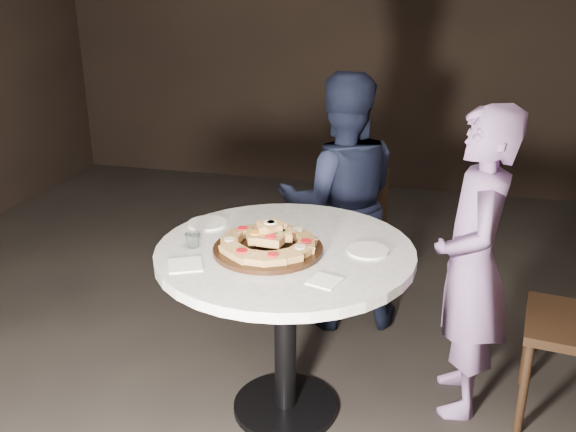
{
  "coord_description": "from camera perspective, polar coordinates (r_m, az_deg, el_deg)",
  "views": [
    {
      "loc": [
        0.67,
        -2.44,
        1.98
      ],
      "look_at": [
        0.03,
        0.07,
        0.98
      ],
      "focal_mm": 40.0,
      "sensor_mm": 36.0,
      "label": 1
    }
  ],
  "objects": [
    {
      "name": "serving_board",
      "position": [
        2.74,
        -1.78,
        -2.96
      ],
      "size": [
        0.52,
        0.52,
        0.02
      ],
      "primitive_type": "cylinder",
      "rotation": [
        0.0,
        0.0,
        -0.1
      ],
      "color": "black",
      "rests_on": "table"
    },
    {
      "name": "plate_right",
      "position": [
        2.76,
        7.1,
        -3.07
      ],
      "size": [
        0.22,
        0.22,
        0.01
      ],
      "primitive_type": "cylinder",
      "rotation": [
        0.0,
        0.0,
        0.24
      ],
      "color": "white",
      "rests_on": "table"
    },
    {
      "name": "diner_navy",
      "position": [
        3.64,
        4.66,
        1.2
      ],
      "size": [
        0.85,
        0.74,
        1.48
      ],
      "primitive_type": "imported",
      "rotation": [
        0.0,
        0.0,
        3.44
      ],
      "color": "black",
      "rests_on": "ground"
    },
    {
      "name": "chair_far",
      "position": [
        4.1,
        5.77,
        -0.21
      ],
      "size": [
        0.47,
        0.49,
        0.85
      ],
      "rotation": [
        0.0,
        0.0,
        3.35
      ],
      "color": "black",
      "rests_on": "ground"
    },
    {
      "name": "plate_left",
      "position": [
        3.05,
        -7.16,
        -0.64
      ],
      "size": [
        0.22,
        0.22,
        0.01
      ],
      "primitive_type": "cylinder",
      "rotation": [
        0.0,
        0.0,
        0.2
      ],
      "color": "white",
      "rests_on": "table"
    },
    {
      "name": "floor",
      "position": [
        3.21,
        -0.93,
        -16.83
      ],
      "size": [
        7.0,
        7.0,
        0.0
      ],
      "primitive_type": "plane",
      "color": "black",
      "rests_on": "ground"
    },
    {
      "name": "diner_teal",
      "position": [
        3.01,
        16.06,
        -4.21
      ],
      "size": [
        0.4,
        0.56,
        1.46
      ],
      "primitive_type": "imported",
      "rotation": [
        0.0,
        0.0,
        -1.47
      ],
      "color": "#846AA5",
      "rests_on": "ground"
    },
    {
      "name": "napkin_far",
      "position": [
        2.49,
        3.28,
        -5.8
      ],
      "size": [
        0.14,
        0.14,
        0.01
      ],
      "primitive_type": "cube",
      "rotation": [
        0.0,
        0.0,
        -0.29
      ],
      "color": "white",
      "rests_on": "table"
    },
    {
      "name": "table",
      "position": [
        2.85,
        -0.25,
        -5.75
      ],
      "size": [
        1.14,
        1.14,
        0.85
      ],
      "rotation": [
        0.0,
        0.0,
        0.01
      ],
      "color": "black",
      "rests_on": "ground"
    },
    {
      "name": "water_glass",
      "position": [
        2.8,
        -8.44,
        -2.18
      ],
      "size": [
        0.08,
        0.08,
        0.06
      ],
      "primitive_type": "imported",
      "rotation": [
        0.0,
        0.0,
        -0.23
      ],
      "color": "silver",
      "rests_on": "table"
    },
    {
      "name": "focaccia_pile",
      "position": [
        2.73,
        -1.71,
        -2.13
      ],
      "size": [
        0.42,
        0.42,
        0.11
      ],
      "rotation": [
        0.0,
        0.0,
        0.09
      ],
      "color": "#A57740",
      "rests_on": "serving_board"
    },
    {
      "name": "napkin_near",
      "position": [
        2.65,
        -9.12,
        -4.32
      ],
      "size": [
        0.18,
        0.18,
        0.01
      ],
      "primitive_type": "cube",
      "rotation": [
        0.0,
        0.0,
        0.45
      ],
      "color": "white",
      "rests_on": "table"
    }
  ]
}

